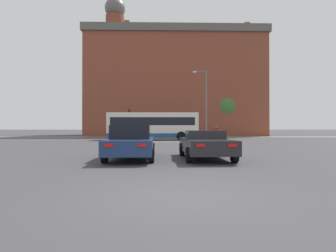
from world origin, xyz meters
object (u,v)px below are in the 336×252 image
(bus_crossing_lead, at_px, (153,125))
(pedestrian_walking_east, at_px, (178,130))
(car_roadster_right, at_px, (205,144))
(pedestrian_waiting, at_px, (216,131))
(street_lamp_junction, at_px, (204,98))
(car_saloon_left, at_px, (132,142))
(traffic_light_far_right, at_px, (197,120))
(traffic_light_far_left, at_px, (129,118))

(bus_crossing_lead, height_order, pedestrian_walking_east, bus_crossing_lead)
(car_roadster_right, distance_m, pedestrian_waiting, 28.90)
(street_lamp_junction, distance_m, pedestrian_walking_east, 10.37)
(car_saloon_left, bearing_deg, bus_crossing_lead, 87.66)
(car_saloon_left, height_order, pedestrian_walking_east, pedestrian_walking_east)
(car_roadster_right, distance_m, bus_crossing_lead, 19.12)
(traffic_light_far_right, bearing_deg, bus_crossing_lead, -125.55)
(car_saloon_left, height_order, pedestrian_waiting, pedestrian_waiting)
(traffic_light_far_left, distance_m, pedestrian_waiting, 13.38)
(street_lamp_junction, bearing_deg, traffic_light_far_right, 89.01)
(car_saloon_left, xyz_separation_m, car_roadster_right, (3.36, -0.20, -0.11))
(car_roadster_right, xyz_separation_m, traffic_light_far_left, (-6.91, 27.38, 2.17))
(pedestrian_walking_east, bearing_deg, car_saloon_left, -116.71)
(traffic_light_far_left, xyz_separation_m, pedestrian_walking_east, (7.40, 1.54, -1.75))
(pedestrian_waiting, bearing_deg, car_saloon_left, -88.98)
(car_roadster_right, height_order, traffic_light_far_left, traffic_light_far_left)
(traffic_light_far_left, height_order, pedestrian_waiting, traffic_light_far_left)
(street_lamp_junction, relative_size, pedestrian_walking_east, 4.61)
(bus_crossing_lead, xyz_separation_m, traffic_light_far_right, (6.31, 8.83, 0.84))
(street_lamp_junction, bearing_deg, pedestrian_walking_east, 105.89)
(car_saloon_left, bearing_deg, traffic_light_far_right, 75.07)
(traffic_light_far_left, height_order, pedestrian_walking_east, traffic_light_far_left)
(car_roadster_right, relative_size, pedestrian_walking_east, 2.38)
(car_saloon_left, xyz_separation_m, traffic_light_far_right, (6.62, 27.48, 1.76))
(car_roadster_right, height_order, bus_crossing_lead, bus_crossing_lead)
(car_roadster_right, bearing_deg, car_saloon_left, 174.94)
(traffic_light_far_right, bearing_deg, pedestrian_walking_east, 155.64)
(traffic_light_far_right, xyz_separation_m, pedestrian_waiting, (3.06, 0.52, -1.54))
(bus_crossing_lead, relative_size, street_lamp_junction, 1.24)
(car_saloon_left, relative_size, street_lamp_junction, 0.59)
(traffic_light_far_left, bearing_deg, traffic_light_far_right, 1.63)
(bus_crossing_lead, distance_m, pedestrian_walking_east, 10.70)
(bus_crossing_lead, bearing_deg, traffic_light_far_right, 144.45)
(pedestrian_waiting, xyz_separation_m, pedestrian_walking_east, (-5.83, 0.73, 0.09))
(bus_crossing_lead, relative_size, traffic_light_far_left, 2.47)
(car_roadster_right, bearing_deg, traffic_light_far_left, 102.46)
(car_roadster_right, bearing_deg, pedestrian_waiting, 75.66)
(bus_crossing_lead, xyz_separation_m, traffic_light_far_left, (-3.86, 8.54, 1.14))
(traffic_light_far_right, bearing_deg, traffic_light_far_left, -178.37)
(car_saloon_left, xyz_separation_m, traffic_light_far_left, (-3.55, 27.19, 2.06))
(pedestrian_waiting, bearing_deg, traffic_light_far_right, -150.22)
(traffic_light_far_left, height_order, traffic_light_far_right, traffic_light_far_left)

